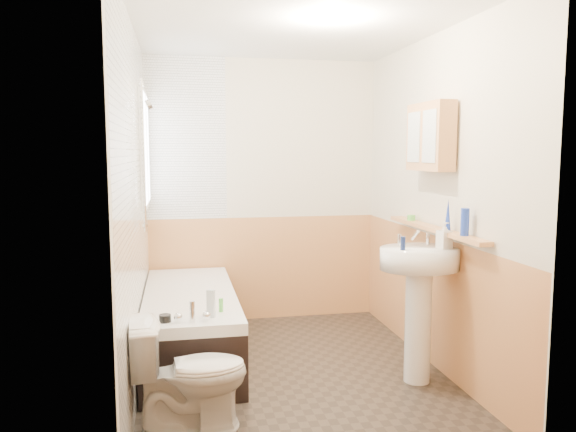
# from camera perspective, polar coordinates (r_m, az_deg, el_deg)

# --- Properties ---
(floor) EXTENTS (2.80, 2.80, 0.00)m
(floor) POSITION_cam_1_polar(r_m,az_deg,el_deg) (4.33, 0.40, -15.53)
(floor) COLOR black
(floor) RESTS_ON ground
(ceiling) EXTENTS (2.80, 2.80, 0.00)m
(ceiling) POSITION_cam_1_polar(r_m,az_deg,el_deg) (4.11, 0.43, 18.81)
(ceiling) COLOR white
(ceiling) RESTS_ON ground
(wall_back) EXTENTS (2.20, 0.02, 2.50)m
(wall_back) POSITION_cam_1_polar(r_m,az_deg,el_deg) (5.41, -2.58, 2.53)
(wall_back) COLOR beige
(wall_back) RESTS_ON ground
(wall_front) EXTENTS (2.20, 0.02, 2.50)m
(wall_front) POSITION_cam_1_polar(r_m,az_deg,el_deg) (2.67, 6.48, -1.58)
(wall_front) COLOR beige
(wall_front) RESTS_ON ground
(wall_left) EXTENTS (0.02, 2.80, 2.50)m
(wall_left) POSITION_cam_1_polar(r_m,az_deg,el_deg) (3.96, -15.52, 0.84)
(wall_left) COLOR beige
(wall_left) RESTS_ON ground
(wall_right) EXTENTS (0.02, 2.80, 2.50)m
(wall_right) POSITION_cam_1_polar(r_m,az_deg,el_deg) (4.39, 14.76, 1.40)
(wall_right) COLOR beige
(wall_right) RESTS_ON ground
(wainscot_right) EXTENTS (0.01, 2.80, 1.00)m
(wainscot_right) POSITION_cam_1_polar(r_m,az_deg,el_deg) (4.51, 14.23, -8.15)
(wainscot_right) COLOR tan
(wainscot_right) RESTS_ON wall_right
(wainscot_front) EXTENTS (2.20, 0.01, 1.00)m
(wainscot_front) POSITION_cam_1_polar(r_m,az_deg,el_deg) (2.89, 6.15, -16.38)
(wainscot_front) COLOR tan
(wainscot_front) RESTS_ON wall_front
(wainscot_back) EXTENTS (2.20, 0.01, 1.00)m
(wainscot_back) POSITION_cam_1_polar(r_m,az_deg,el_deg) (5.50, -2.51, -5.31)
(wainscot_back) COLOR tan
(wainscot_back) RESTS_ON wall_back
(tile_cladding_left) EXTENTS (0.01, 2.80, 2.50)m
(tile_cladding_left) POSITION_cam_1_polar(r_m,az_deg,el_deg) (3.96, -15.21, 0.85)
(tile_cladding_left) COLOR white
(tile_cladding_left) RESTS_ON wall_left
(tile_return_back) EXTENTS (0.75, 0.01, 1.50)m
(tile_return_back) POSITION_cam_1_polar(r_m,az_deg,el_deg) (5.32, -10.39, 7.75)
(tile_return_back) COLOR white
(tile_return_back) RESTS_ON wall_back
(window) EXTENTS (0.03, 0.79, 0.99)m
(window) POSITION_cam_1_polar(r_m,az_deg,el_deg) (4.89, -14.28, 6.61)
(window) COLOR white
(window) RESTS_ON wall_left
(bathtub) EXTENTS (0.70, 1.81, 0.67)m
(bathtub) POSITION_cam_1_polar(r_m,az_deg,el_deg) (4.59, -9.90, -10.68)
(bathtub) COLOR black
(bathtub) RESTS_ON floor
(shower_riser) EXTENTS (0.10, 0.08, 1.13)m
(shower_riser) POSITION_cam_1_polar(r_m,az_deg,el_deg) (4.33, -14.34, 7.24)
(shower_riser) COLOR silver
(shower_riser) RESTS_ON wall_left
(toilet) EXTENTS (0.71, 0.43, 0.67)m
(toilet) POSITION_cam_1_polar(r_m,az_deg,el_deg) (3.45, -9.96, -15.56)
(toilet) COLOR white
(toilet) RESTS_ON floor
(sink) EXTENTS (0.56, 0.45, 1.08)m
(sink) POSITION_cam_1_polar(r_m,az_deg,el_deg) (4.06, 13.16, -7.01)
(sink) COLOR white
(sink) RESTS_ON floor
(pine_shelf) EXTENTS (0.10, 1.45, 0.03)m
(pine_shelf) POSITION_cam_1_polar(r_m,az_deg,el_deg) (4.26, 14.59, -1.27)
(pine_shelf) COLOR tan
(pine_shelf) RESTS_ON wall_right
(medicine_cabinet) EXTENTS (0.14, 0.55, 0.50)m
(medicine_cabinet) POSITION_cam_1_polar(r_m,az_deg,el_deg) (4.26, 14.21, 7.80)
(medicine_cabinet) COLOR tan
(medicine_cabinet) RESTS_ON wall_right
(foam_can) EXTENTS (0.07, 0.07, 0.18)m
(foam_can) POSITION_cam_1_polar(r_m,az_deg,el_deg) (3.85, 17.53, -0.58)
(foam_can) COLOR #19339E
(foam_can) RESTS_ON pine_shelf
(green_bottle) EXTENTS (0.06, 0.06, 0.23)m
(green_bottle) POSITION_cam_1_polar(r_m,az_deg,el_deg) (4.06, 15.94, 0.12)
(green_bottle) COLOR #19339E
(green_bottle) RESTS_ON pine_shelf
(black_jar) EXTENTS (0.09, 0.09, 0.04)m
(black_jar) POSITION_cam_1_polar(r_m,az_deg,el_deg) (4.63, 12.42, -0.16)
(black_jar) COLOR #59C647
(black_jar) RESTS_ON pine_shelf
(soap_bottle) EXTENTS (0.12, 0.20, 0.09)m
(soap_bottle) POSITION_cam_1_polar(r_m,az_deg,el_deg) (4.02, 15.59, -2.59)
(soap_bottle) COLOR silver
(soap_bottle) RESTS_ON sink
(clear_bottle) EXTENTS (0.04, 0.04, 0.09)m
(clear_bottle) POSITION_cam_1_polar(r_m,az_deg,el_deg) (3.88, 11.59, -2.74)
(clear_bottle) COLOR navy
(clear_bottle) RESTS_ON sink
(blue_gel) EXTENTS (0.06, 0.05, 0.19)m
(blue_gel) POSITION_cam_1_polar(r_m,az_deg,el_deg) (3.81, -7.84, -8.81)
(blue_gel) COLOR silver
(blue_gel) RESTS_ON bathtub
(cream_jar) EXTENTS (0.10, 0.10, 0.05)m
(cream_jar) POSITION_cam_1_polar(r_m,az_deg,el_deg) (3.77, -12.39, -10.12)
(cream_jar) COLOR black
(cream_jar) RESTS_ON bathtub
(orange_bottle) EXTENTS (0.03, 0.03, 0.09)m
(orange_bottle) POSITION_cam_1_polar(r_m,az_deg,el_deg) (3.94, -6.83, -8.98)
(orange_bottle) COLOR #59C647
(orange_bottle) RESTS_ON bathtub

